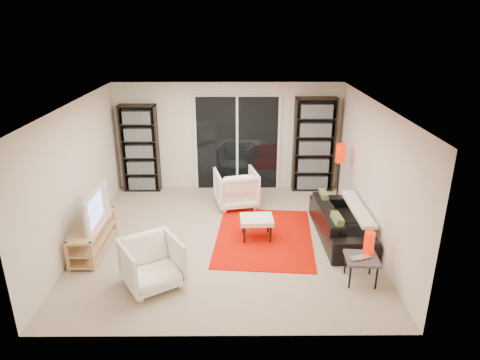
# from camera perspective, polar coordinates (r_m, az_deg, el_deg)

# --- Properties ---
(floor) EXTENTS (5.00, 5.00, 0.00)m
(floor) POSITION_cam_1_polar(r_m,az_deg,el_deg) (7.70, -1.86, -7.78)
(floor) COLOR tan
(floor) RESTS_ON ground
(wall_back) EXTENTS (5.00, 0.02, 2.40)m
(wall_back) POSITION_cam_1_polar(r_m,az_deg,el_deg) (9.59, -1.59, 5.80)
(wall_back) COLOR silver
(wall_back) RESTS_ON ground
(wall_front) EXTENTS (5.00, 0.02, 2.40)m
(wall_front) POSITION_cam_1_polar(r_m,az_deg,el_deg) (4.93, -2.74, -9.44)
(wall_front) COLOR silver
(wall_front) RESTS_ON ground
(wall_left) EXTENTS (0.02, 5.00, 2.40)m
(wall_left) POSITION_cam_1_polar(r_m,az_deg,el_deg) (7.69, -20.93, 0.55)
(wall_left) COLOR silver
(wall_left) RESTS_ON ground
(wall_right) EXTENTS (0.02, 5.00, 2.40)m
(wall_right) POSITION_cam_1_polar(r_m,az_deg,el_deg) (7.56, 17.34, 0.65)
(wall_right) COLOR silver
(wall_right) RESTS_ON ground
(ceiling) EXTENTS (5.00, 5.00, 0.02)m
(ceiling) POSITION_cam_1_polar(r_m,az_deg,el_deg) (6.88, -2.10, 10.05)
(ceiling) COLOR white
(ceiling) RESTS_ON wall_back
(sliding_door) EXTENTS (1.92, 0.08, 2.16)m
(sliding_door) POSITION_cam_1_polar(r_m,az_deg,el_deg) (9.59, -0.38, 4.88)
(sliding_door) COLOR white
(sliding_door) RESTS_ON ground
(bookshelf_left) EXTENTS (0.80, 0.30, 1.95)m
(bookshelf_left) POSITION_cam_1_polar(r_m,az_deg,el_deg) (9.73, -13.18, 4.09)
(bookshelf_left) COLOR black
(bookshelf_left) RESTS_ON ground
(bookshelf_right) EXTENTS (0.90, 0.30, 2.10)m
(bookshelf_right) POSITION_cam_1_polar(r_m,az_deg,el_deg) (9.62, 9.84, 4.61)
(bookshelf_right) COLOR black
(bookshelf_right) RESTS_ON ground
(tv_stand) EXTENTS (0.44, 1.36, 0.50)m
(tv_stand) POSITION_cam_1_polar(r_m,az_deg,el_deg) (7.62, -19.03, -7.09)
(tv_stand) COLOR tan
(tv_stand) RESTS_ON floor
(tv) EXTENTS (0.18, 1.00, 0.57)m
(tv) POSITION_cam_1_polar(r_m,az_deg,el_deg) (7.39, -19.35, -3.51)
(tv) COLOR black
(tv) RESTS_ON tv_stand
(rug) EXTENTS (1.88, 2.42, 0.01)m
(rug) POSITION_cam_1_polar(r_m,az_deg,el_deg) (7.75, 3.24, -7.55)
(rug) COLOR #CF0D00
(rug) RESTS_ON floor
(sofa) EXTENTS (0.82, 1.99, 0.58)m
(sofa) POSITION_cam_1_polar(r_m,az_deg,el_deg) (7.83, 13.32, -5.49)
(sofa) COLOR black
(sofa) RESTS_ON floor
(armchair_back) EXTENTS (0.98, 1.00, 0.77)m
(armchair_back) POSITION_cam_1_polar(r_m,az_deg,el_deg) (8.84, -0.52, -1.08)
(armchair_back) COLOR white
(armchair_back) RESTS_ON floor
(armchair_front) EXTENTS (1.08, 1.08, 0.72)m
(armchair_front) POSITION_cam_1_polar(r_m,az_deg,el_deg) (6.42, -11.66, -10.84)
(armchair_front) COLOR white
(armchair_front) RESTS_ON floor
(ottoman) EXTENTS (0.59, 0.49, 0.40)m
(ottoman) POSITION_cam_1_polar(r_m,az_deg,el_deg) (7.56, 2.23, -5.41)
(ottoman) COLOR white
(ottoman) RESTS_ON floor
(side_table) EXTENTS (0.50, 0.50, 0.40)m
(side_table) POSITION_cam_1_polar(r_m,az_deg,el_deg) (6.63, 15.91, -10.24)
(side_table) COLOR #424247
(side_table) RESTS_ON floor
(laptop) EXTENTS (0.35, 0.28, 0.02)m
(laptop) POSITION_cam_1_polar(r_m,az_deg,el_deg) (6.54, 15.94, -10.10)
(laptop) COLOR silver
(laptop) RESTS_ON side_table
(table_lamp) EXTENTS (0.15, 0.15, 0.35)m
(table_lamp) POSITION_cam_1_polar(r_m,az_deg,el_deg) (6.66, 16.83, -7.99)
(table_lamp) COLOR red
(table_lamp) RESTS_ON side_table
(floor_lamp) EXTENTS (0.21, 0.21, 1.38)m
(floor_lamp) POSITION_cam_1_polar(r_m,az_deg,el_deg) (8.68, 13.19, 2.60)
(floor_lamp) COLOR black
(floor_lamp) RESTS_ON floor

